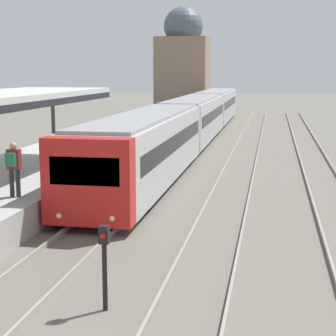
{
  "coord_description": "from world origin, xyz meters",
  "views": [
    {
      "loc": [
        5.19,
        -4.85,
        4.7
      ],
      "look_at": [
        1.86,
        13.05,
        1.56
      ],
      "focal_mm": 60.0,
      "sensor_mm": 36.0,
      "label": 1
    }
  ],
  "objects": [
    {
      "name": "signal_post_near",
      "position": [
        2.03,
        5.28,
        1.08
      ],
      "size": [
        0.2,
        0.21,
        1.74
      ],
      "color": "black",
      "rests_on": "ground_plane"
    },
    {
      "name": "distant_domed_building",
      "position": [
        -4.58,
        56.61,
        5.38
      ],
      "size": [
        5.5,
        5.5,
        11.58
      ],
      "color": "#89705B",
      "rests_on": "ground_plane"
    },
    {
      "name": "person_on_platform",
      "position": [
        -2.38,
        10.56,
        1.94
      ],
      "size": [
        0.4,
        0.4,
        1.66
      ],
      "color": "#2D2D33",
      "rests_on": "station_platform"
    },
    {
      "name": "train_near",
      "position": [
        0.0,
        32.53,
        1.64
      ],
      "size": [
        2.68,
        44.9,
        2.95
      ],
      "color": "red",
      "rests_on": "ground_plane"
    }
  ]
}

